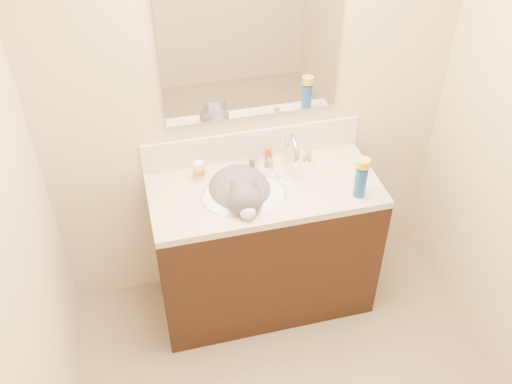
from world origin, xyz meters
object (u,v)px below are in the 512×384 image
spray_can (360,182)px  silver_jar (253,162)px  basin (244,205)px  pill_bottle (199,170)px  cat (241,194)px  amber_bottle (269,155)px  vanity_cabinet (264,249)px  faucet (291,154)px

spray_can → silver_jar: bearing=141.7°
basin → pill_bottle: (-0.20, 0.19, 0.12)m
basin → cat: 0.06m
basin → amber_bottle: 0.33m
cat → basin: bearing=-68.1°
vanity_cabinet → amber_bottle: 0.55m
cat → spray_can: (0.58, -0.17, 0.10)m
cat → amber_bottle: (0.20, 0.21, 0.06)m
silver_jar → amber_bottle: amber_bottle is taller
vanity_cabinet → pill_bottle: (-0.32, 0.16, 0.50)m
amber_bottle → basin: bearing=-129.7°
basin → pill_bottle: pill_bottle is taller
basin → faucet: (0.30, 0.17, 0.16)m
amber_bottle → cat: bearing=-133.8°
basin → silver_jar: bearing=64.2°
pill_bottle → spray_can: 0.83m
basin → pill_bottle: bearing=136.0°
vanity_cabinet → silver_jar: size_ratio=19.04×
silver_jar → amber_bottle: bearing=11.3°
faucet → pill_bottle: bearing=177.5°
vanity_cabinet → faucet: bearing=37.3°
amber_bottle → faucet: bearing=-33.4°
faucet → basin: bearing=-150.9°
vanity_cabinet → basin: size_ratio=2.67×
faucet → amber_bottle: size_ratio=2.85×
basin → spray_can: 0.61m
spray_can → faucet: bearing=130.4°
cat → amber_bottle: size_ratio=4.84×
faucet → cat: 0.35m
faucet → cat: faucet is taller
amber_bottle → spray_can: size_ratio=0.58×
basin → spray_can: size_ratio=2.67×
basin → cat: size_ratio=0.95×
cat → pill_bottle: (-0.19, 0.17, 0.07)m
cat → silver_jar: 0.23m
pill_bottle → silver_jar: pill_bottle is taller
vanity_cabinet → amber_bottle: bearing=69.8°
faucet → pill_bottle: (-0.50, 0.02, -0.04)m
vanity_cabinet → pill_bottle: pill_bottle is taller
amber_bottle → spray_can: bearing=-45.8°
vanity_cabinet → basin: 0.40m
cat → spray_can: bearing=-13.4°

